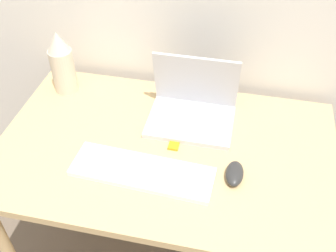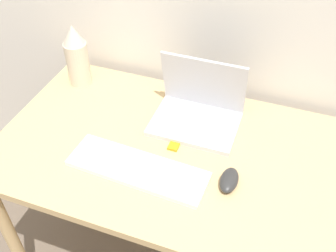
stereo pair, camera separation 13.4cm
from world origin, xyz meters
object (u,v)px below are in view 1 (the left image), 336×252
mp3_player (174,144)px  mouse (235,173)px  keyboard (142,172)px  laptop (192,107)px  vase (62,63)px

mp3_player → mouse: bearing=-24.8°
mouse → mp3_player: (-0.22, 0.10, -0.01)m
keyboard → mouse: size_ratio=4.45×
keyboard → mouse: bearing=9.3°
laptop → keyboard: 0.34m
vase → keyboard: bearing=-41.8°
keyboard → mp3_player: bearing=63.3°
keyboard → mp3_player: keyboard is taller
keyboard → laptop: bearing=70.0°
keyboard → mp3_player: size_ratio=8.83×
vase → mp3_player: 0.57m
vase → laptop: bearing=-7.4°
mouse → mp3_player: mouse is taller
laptop → mouse: bearing=-54.9°
mouse → vase: size_ratio=0.40×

